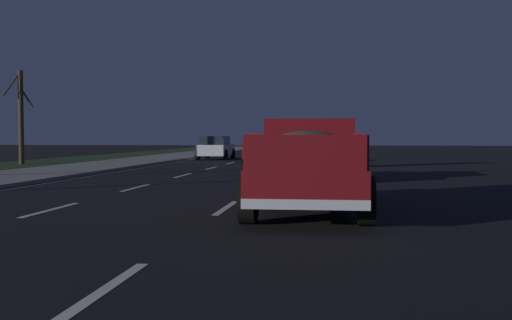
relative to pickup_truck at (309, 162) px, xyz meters
The scene contains 9 objects.
ground 16.96m from the pickup_truck, 11.92° to the left, with size 144.00×144.00×0.00m, color black.
sidewalk_shoulder 19.88m from the pickup_truck, 33.46° to the left, with size 108.00×4.00×0.12m, color gray.
grass_verge 23.02m from the pickup_truck, 43.91° to the left, with size 108.00×6.00×0.01m, color #1E3819.
lane_markings 21.43m from the pickup_truck, 17.70° to the left, with size 108.35×7.04×0.01m.
pickup_truck is the anchor object (origin of this frame).
sedan_red 22.23m from the pickup_truck, ahead, with size 4.44×2.09×1.54m.
sedan_white 27.08m from the pickup_truck, 15.38° to the left, with size 4.41×2.04×1.54m.
sedan_green 8.79m from the pickup_truck, ahead, with size 4.40×2.02×1.54m.
bare_tree_far 24.30m from the pickup_truck, 42.32° to the left, with size 0.99×1.34×5.11m.
Camera 1 is at (-1.25, -3.95, 1.50)m, focal length 40.66 mm.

